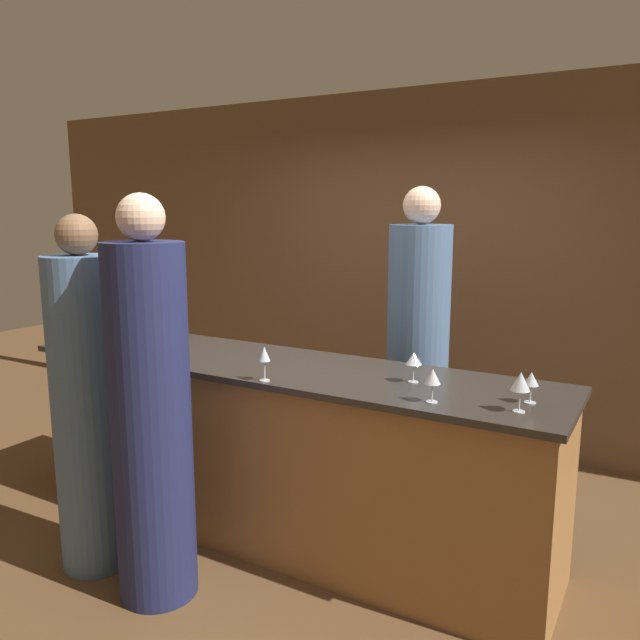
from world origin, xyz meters
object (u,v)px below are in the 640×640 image
wine_bottle_0 (161,340)px  wine_bottle_1 (159,338)px  guest_0 (151,418)px  guest_1 (88,409)px  bartender (417,361)px

wine_bottle_0 → wine_bottle_1: 0.16m
guest_0 → guest_1: (-0.47, 0.03, -0.04)m
guest_0 → wine_bottle_1: size_ratio=7.19×
wine_bottle_1 → guest_0: bearing=-49.6°
guest_0 → wine_bottle_1: bearing=130.4°
guest_0 → wine_bottle_0: 0.65m
guest_0 → guest_1: size_ratio=1.05×
bartender → wine_bottle_1: size_ratio=7.41×
wine_bottle_0 → wine_bottle_1: size_ratio=1.17×
guest_0 → bartender: bearing=64.9°
guest_1 → wine_bottle_1: guest_1 is taller
bartender → guest_0: bearing=64.9°
wine_bottle_1 → guest_1: bearing=-88.2°
wine_bottle_0 → wine_bottle_1: wine_bottle_0 is taller
wine_bottle_0 → guest_0: bearing=-51.6°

